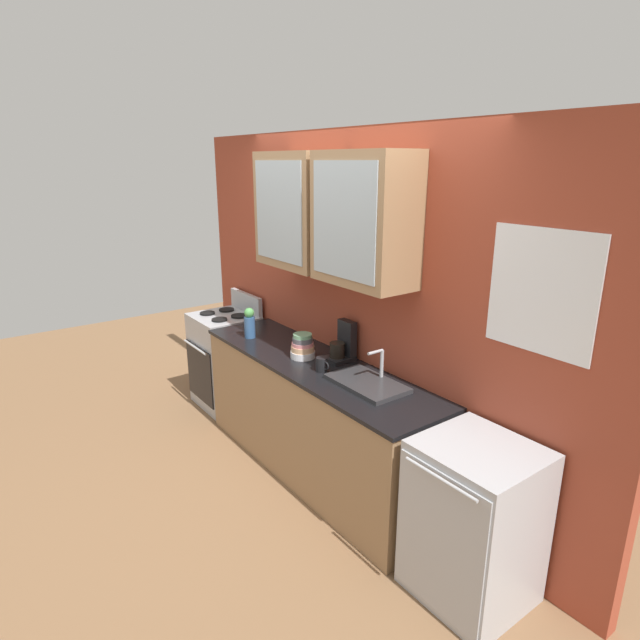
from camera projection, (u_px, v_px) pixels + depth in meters
ground_plane at (314, 470)px, 4.05m from camera, size 10.00×10.00×0.00m
back_wall_unit at (346, 283)px, 3.78m from camera, size 4.17×0.44×2.51m
counter at (314, 418)px, 3.91m from camera, size 2.27×0.60×0.90m
stove_range at (226, 359)px, 5.04m from camera, size 0.58×0.58×1.08m
sink_faucet at (367, 383)px, 3.38m from camera, size 0.52×0.31×0.23m
bowl_stack at (303, 347)px, 3.85m from camera, size 0.18×0.18×0.18m
vase at (250, 323)px, 4.27m from camera, size 0.09×0.09×0.25m
cup_near_sink at (322, 364)px, 3.60m from camera, size 0.12×0.08×0.10m
dishwasher at (473, 522)px, 2.78m from camera, size 0.59×0.59×0.90m
coffee_maker at (343, 346)px, 3.80m from camera, size 0.17×0.20×0.29m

